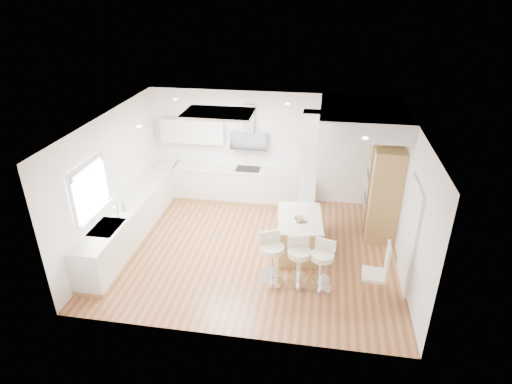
% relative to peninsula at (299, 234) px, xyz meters
% --- Properties ---
extents(ground, '(6.00, 6.00, 0.00)m').
position_rel_peninsula_xyz_m(ground, '(-0.95, -0.10, -0.42)').
color(ground, '#AB6B3F').
rests_on(ground, ground).
extents(ceiling, '(6.00, 5.00, 0.02)m').
position_rel_peninsula_xyz_m(ceiling, '(-0.95, -0.10, -0.42)').
color(ceiling, silver).
rests_on(ceiling, ground).
extents(wall_back, '(6.00, 0.04, 2.80)m').
position_rel_peninsula_xyz_m(wall_back, '(-0.95, 2.40, 0.98)').
color(wall_back, white).
rests_on(wall_back, ground).
extents(wall_left, '(0.04, 5.00, 2.80)m').
position_rel_peninsula_xyz_m(wall_left, '(-3.95, -0.10, 0.98)').
color(wall_left, white).
rests_on(wall_left, ground).
extents(wall_right, '(0.04, 5.00, 2.80)m').
position_rel_peninsula_xyz_m(wall_right, '(2.05, -0.10, 0.98)').
color(wall_right, white).
rests_on(wall_right, ground).
extents(skylight, '(4.10, 2.10, 0.06)m').
position_rel_peninsula_xyz_m(skylight, '(-1.74, 0.50, 2.35)').
color(skylight, white).
rests_on(skylight, ground).
extents(window_left, '(0.06, 1.28, 1.07)m').
position_rel_peninsula_xyz_m(window_left, '(-3.91, -1.00, 1.28)').
color(window_left, white).
rests_on(window_left, ground).
extents(doorway_right, '(0.05, 1.00, 2.10)m').
position_rel_peninsula_xyz_m(doorway_right, '(2.02, -0.70, 0.58)').
color(doorway_right, '#433E35').
rests_on(doorway_right, ground).
extents(counter_left, '(0.63, 4.50, 1.35)m').
position_rel_peninsula_xyz_m(counter_left, '(-3.65, 0.13, 0.04)').
color(counter_left, tan).
rests_on(counter_left, ground).
extents(counter_back, '(3.62, 0.63, 2.50)m').
position_rel_peninsula_xyz_m(counter_back, '(-1.87, 2.12, 0.28)').
color(counter_back, tan).
rests_on(counter_back, ground).
extents(pillar, '(0.35, 0.35, 2.80)m').
position_rel_peninsula_xyz_m(pillar, '(0.10, 0.85, 0.98)').
color(pillar, white).
rests_on(pillar, ground).
extents(soffit, '(1.78, 2.20, 0.40)m').
position_rel_peninsula_xyz_m(soffit, '(1.15, 1.30, 2.18)').
color(soffit, silver).
rests_on(soffit, ground).
extents(oven_column, '(0.63, 1.21, 2.10)m').
position_rel_peninsula_xyz_m(oven_column, '(1.73, 1.13, 0.63)').
color(oven_column, tan).
rests_on(oven_column, ground).
extents(peninsula, '(1.02, 1.43, 0.89)m').
position_rel_peninsula_xyz_m(peninsula, '(0.00, 0.00, 0.00)').
color(peninsula, tan).
rests_on(peninsula, ground).
extents(bar_stool_a, '(0.62, 0.62, 1.04)m').
position_rel_peninsula_xyz_m(bar_stool_a, '(-0.43, -1.11, 0.17)').
color(bar_stool_a, white).
rests_on(bar_stool_a, ground).
extents(bar_stool_b, '(0.54, 0.54, 1.00)m').
position_rel_peninsula_xyz_m(bar_stool_b, '(0.07, -1.13, 0.15)').
color(bar_stool_b, white).
rests_on(bar_stool_b, ground).
extents(bar_stool_c, '(0.55, 0.55, 0.99)m').
position_rel_peninsula_xyz_m(bar_stool_c, '(0.49, -1.15, 0.14)').
color(bar_stool_c, white).
rests_on(bar_stool_c, ground).
extents(dining_chair, '(0.46, 0.46, 1.09)m').
position_rel_peninsula_xyz_m(dining_chair, '(1.52, -1.20, 0.17)').
color(dining_chair, beige).
rests_on(dining_chair, ground).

